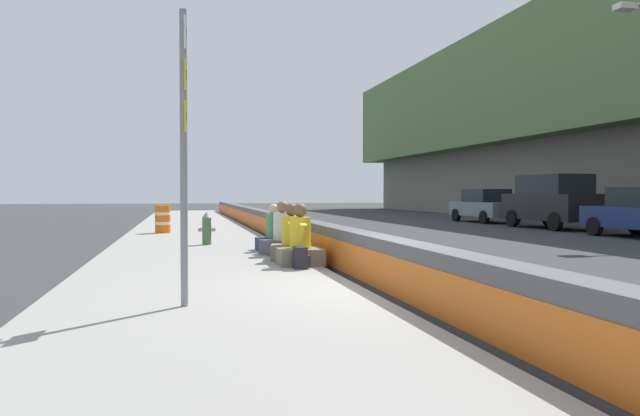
{
  "coord_description": "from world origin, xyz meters",
  "views": [
    {
      "loc": [
        -8.49,
        3.04,
        1.53
      ],
      "look_at": [
        8.43,
        -0.82,
        1.09
      ],
      "focal_mm": 34.26,
      "sensor_mm": 36.0,
      "label": 1
    }
  ],
  "objects_px": {
    "route_sign_post": "(184,134)",
    "backpack": "(301,258)",
    "fire_hydrant": "(207,228)",
    "seated_person_rear": "(283,238)",
    "seated_person_foreground": "(300,246)",
    "seated_person_far": "(274,236)",
    "parked_car_fourth": "(552,201)",
    "parked_car_midline": "(485,206)",
    "construction_barrel": "(163,219)",
    "seated_person_middle": "(291,242)"
  },
  "relations": [
    {
      "from": "seated_person_rear",
      "to": "seated_person_far",
      "type": "xyz_separation_m",
      "value": [
        1.06,
        0.04,
        -0.03
      ]
    },
    {
      "from": "seated_person_foreground",
      "to": "seated_person_far",
      "type": "distance_m",
      "value": 3.11
    },
    {
      "from": "seated_person_rear",
      "to": "parked_car_midline",
      "type": "relative_size",
      "value": 0.26
    },
    {
      "from": "backpack",
      "to": "seated_person_rear",
      "type": "bearing_deg",
      "value": -2.12
    },
    {
      "from": "fire_hydrant",
      "to": "backpack",
      "type": "distance_m",
      "value": 5.82
    },
    {
      "from": "construction_barrel",
      "to": "parked_car_midline",
      "type": "height_order",
      "value": "parked_car_midline"
    },
    {
      "from": "route_sign_post",
      "to": "seated_person_far",
      "type": "relative_size",
      "value": 3.22
    },
    {
      "from": "seated_person_middle",
      "to": "backpack",
      "type": "bearing_deg",
      "value": 176.41
    },
    {
      "from": "construction_barrel",
      "to": "parked_car_fourth",
      "type": "height_order",
      "value": "parked_car_fourth"
    },
    {
      "from": "seated_person_far",
      "to": "construction_barrel",
      "type": "distance_m",
      "value": 7.67
    },
    {
      "from": "seated_person_far",
      "to": "parked_car_fourth",
      "type": "height_order",
      "value": "parked_car_fourth"
    },
    {
      "from": "fire_hydrant",
      "to": "parked_car_fourth",
      "type": "xyz_separation_m",
      "value": [
        6.41,
        -14.65,
        0.6
      ]
    },
    {
      "from": "fire_hydrant",
      "to": "parked_car_midline",
      "type": "relative_size",
      "value": 0.19
    },
    {
      "from": "backpack",
      "to": "seated_person_foreground",
      "type": "bearing_deg",
      "value": -10.08
    },
    {
      "from": "seated_person_foreground",
      "to": "seated_person_far",
      "type": "relative_size",
      "value": 1.06
    },
    {
      "from": "route_sign_post",
      "to": "fire_hydrant",
      "type": "bearing_deg",
      "value": -4.02
    },
    {
      "from": "seated_person_foreground",
      "to": "backpack",
      "type": "bearing_deg",
      "value": 169.92
    },
    {
      "from": "seated_person_middle",
      "to": "parked_car_midline",
      "type": "height_order",
      "value": "parked_car_midline"
    },
    {
      "from": "route_sign_post",
      "to": "fire_hydrant",
      "type": "distance_m",
      "value": 9.09
    },
    {
      "from": "fire_hydrant",
      "to": "seated_person_middle",
      "type": "bearing_deg",
      "value": -159.54
    },
    {
      "from": "seated_person_foreground",
      "to": "construction_barrel",
      "type": "bearing_deg",
      "value": 15.49
    },
    {
      "from": "seated_person_middle",
      "to": "seated_person_foreground",
      "type": "bearing_deg",
      "value": -179.5
    },
    {
      "from": "seated_person_far",
      "to": "backpack",
      "type": "xyz_separation_m",
      "value": [
        -3.68,
        0.05,
        -0.15
      ]
    },
    {
      "from": "route_sign_post",
      "to": "fire_hydrant",
      "type": "height_order",
      "value": "route_sign_post"
    },
    {
      "from": "fire_hydrant",
      "to": "seated_person_foreground",
      "type": "height_order",
      "value": "seated_person_foreground"
    },
    {
      "from": "seated_person_rear",
      "to": "parked_car_fourth",
      "type": "relative_size",
      "value": 0.25
    },
    {
      "from": "seated_person_foreground",
      "to": "seated_person_far",
      "type": "xyz_separation_m",
      "value": [
        3.11,
        0.05,
        -0.02
      ]
    },
    {
      "from": "seated_person_middle",
      "to": "seated_person_rear",
      "type": "xyz_separation_m",
      "value": [
        1.14,
        -0.0,
        0.01
      ]
    },
    {
      "from": "fire_hydrant",
      "to": "seated_person_rear",
      "type": "height_order",
      "value": "seated_person_rear"
    },
    {
      "from": "fire_hydrant",
      "to": "route_sign_post",
      "type": "bearing_deg",
      "value": 175.98
    },
    {
      "from": "fire_hydrant",
      "to": "seated_person_rear",
      "type": "relative_size",
      "value": 0.73
    },
    {
      "from": "route_sign_post",
      "to": "seated_person_foreground",
      "type": "distance_m",
      "value": 4.75
    },
    {
      "from": "route_sign_post",
      "to": "backpack",
      "type": "height_order",
      "value": "route_sign_post"
    },
    {
      "from": "backpack",
      "to": "parked_car_fourth",
      "type": "relative_size",
      "value": 0.08
    },
    {
      "from": "parked_car_midline",
      "to": "route_sign_post",
      "type": "bearing_deg",
      "value": 144.12
    },
    {
      "from": "seated_person_middle",
      "to": "seated_person_rear",
      "type": "bearing_deg",
      "value": -0.21
    },
    {
      "from": "fire_hydrant",
      "to": "parked_car_midline",
      "type": "distance_m",
      "value": 18.92
    },
    {
      "from": "fire_hydrant",
      "to": "parked_car_midline",
      "type": "height_order",
      "value": "parked_car_midline"
    },
    {
      "from": "route_sign_post",
      "to": "parked_car_fourth",
      "type": "xyz_separation_m",
      "value": [
        15.33,
        -15.27,
        -1.05
      ]
    },
    {
      "from": "seated_person_middle",
      "to": "backpack",
      "type": "distance_m",
      "value": 1.49
    },
    {
      "from": "fire_hydrant",
      "to": "seated_person_far",
      "type": "xyz_separation_m",
      "value": [
        -1.95,
        -1.51,
        -0.1
      ]
    },
    {
      "from": "route_sign_post",
      "to": "seated_person_middle",
      "type": "distance_m",
      "value": 5.52
    },
    {
      "from": "seated_person_rear",
      "to": "seated_person_middle",
      "type": "bearing_deg",
      "value": 179.79
    },
    {
      "from": "parked_car_fourth",
      "to": "backpack",
      "type": "bearing_deg",
      "value": 132.4
    },
    {
      "from": "fire_hydrant",
      "to": "construction_barrel",
      "type": "relative_size",
      "value": 0.93
    },
    {
      "from": "seated_person_foreground",
      "to": "backpack",
      "type": "distance_m",
      "value": 0.6
    },
    {
      "from": "seated_person_foreground",
      "to": "construction_barrel",
      "type": "height_order",
      "value": "seated_person_foreground"
    },
    {
      "from": "seated_person_middle",
      "to": "backpack",
      "type": "height_order",
      "value": "seated_person_middle"
    },
    {
      "from": "seated_person_foreground",
      "to": "parked_car_fourth",
      "type": "bearing_deg",
      "value": -48.76
    },
    {
      "from": "route_sign_post",
      "to": "parked_car_midline",
      "type": "distance_m",
      "value": 25.95
    }
  ]
}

